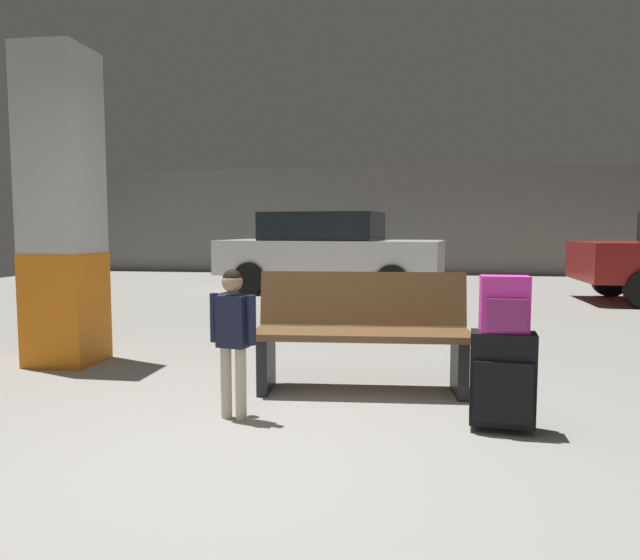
% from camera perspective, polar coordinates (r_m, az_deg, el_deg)
% --- Properties ---
extents(ground_plane, '(18.00, 18.00, 0.10)m').
position_cam_1_polar(ground_plane, '(7.09, 1.15, -5.30)').
color(ground_plane, gray).
extents(garage_back_wall, '(18.00, 0.12, 2.80)m').
position_cam_1_polar(garage_back_wall, '(15.80, 5.42, 5.70)').
color(garage_back_wall, slate).
rests_on(garage_back_wall, ground_plane).
extents(structural_pillar, '(0.57, 0.57, 2.79)m').
position_cam_1_polar(structural_pillar, '(5.78, -23.62, 6.22)').
color(structural_pillar, orange).
rests_on(structural_pillar, ground_plane).
extents(bench, '(1.63, 0.64, 0.89)m').
position_cam_1_polar(bench, '(4.49, 4.06, -5.04)').
color(bench, brown).
rests_on(bench, ground_plane).
extents(suitcase, '(0.40, 0.26, 0.60)m').
position_cam_1_polar(suitcase, '(3.77, 17.19, -9.10)').
color(suitcase, black).
rests_on(suitcase, ground_plane).
extents(backpack_bright, '(0.28, 0.20, 0.34)m').
position_cam_1_polar(backpack_bright, '(3.69, 17.39, -2.30)').
color(backpack_bright, '#D833A5').
rests_on(backpack_bright, suitcase).
extents(child, '(0.32, 0.22, 0.97)m').
position_cam_1_polar(child, '(3.81, -8.42, -4.56)').
color(child, beige).
rests_on(child, ground_plane).
extents(parked_car_far, '(4.28, 2.20, 1.51)m').
position_cam_1_polar(parked_car_far, '(11.12, 0.84, 2.91)').
color(parked_car_far, silver).
rests_on(parked_car_far, ground_plane).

